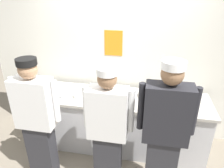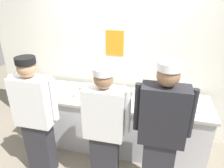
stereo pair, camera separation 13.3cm
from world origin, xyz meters
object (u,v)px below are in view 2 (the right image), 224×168
at_px(chef_near_left, 36,117).
at_px(deli_cup, 135,92).
at_px(mixing_bowl_steel, 152,95).
at_px(squeeze_bottle_primary, 119,95).
at_px(plate_stack_front, 96,97).
at_px(ramekin_red_sauce, 129,98).
at_px(sheet_tray, 56,89).
at_px(plate_stack_rear, 81,94).
at_px(chef_far_right, 161,133).
at_px(chef_center, 104,129).
at_px(ramekin_green_sauce, 187,98).

height_order(chef_near_left, deli_cup, chef_near_left).
distance_m(mixing_bowl_steel, squeeze_bottle_primary, 0.49).
relative_size(plate_stack_front, ramekin_red_sauce, 2.36).
height_order(plate_stack_front, squeeze_bottle_primary, squeeze_bottle_primary).
bearing_deg(chef_near_left, sheet_tray, 98.87).
relative_size(plate_stack_front, plate_stack_rear, 1.14).
height_order(sheet_tray, deli_cup, deli_cup).
bearing_deg(chef_far_right, plate_stack_front, 145.24).
bearing_deg(plate_stack_front, chef_center, -65.06).
bearing_deg(squeeze_bottle_primary, sheet_tray, 174.10).
relative_size(ramekin_green_sauce, deli_cup, 0.86).
bearing_deg(squeeze_bottle_primary, ramekin_green_sauce, 16.42).
bearing_deg(plate_stack_front, ramekin_green_sauce, 13.24).
bearing_deg(plate_stack_rear, chef_near_left, -117.29).
bearing_deg(chef_center, squeeze_bottle_primary, 87.58).
distance_m(sheet_tray, ramekin_red_sauce, 1.19).
distance_m(chef_center, ramekin_red_sauce, 0.74).
height_order(chef_center, mixing_bowl_steel, chef_center).
relative_size(mixing_bowl_steel, squeeze_bottle_primary, 1.71).
xyz_separation_m(chef_far_right, mixing_bowl_steel, (-0.16, 0.85, 0.01)).
height_order(chef_near_left, sheet_tray, chef_near_left).
distance_m(mixing_bowl_steel, sheet_tray, 1.51).
bearing_deg(ramekin_green_sauce, chef_near_left, -153.52).
bearing_deg(ramekin_red_sauce, plate_stack_front, -170.35).
bearing_deg(ramekin_green_sauce, squeeze_bottle_primary, -163.58).
height_order(mixing_bowl_steel, deli_cup, mixing_bowl_steel).
bearing_deg(squeeze_bottle_primary, mixing_bowl_steel, 20.82).
relative_size(chef_center, squeeze_bottle_primary, 8.60).
bearing_deg(plate_stack_front, ramekin_red_sauce, 9.65).
xyz_separation_m(plate_stack_rear, ramekin_red_sauce, (0.73, 0.05, 0.00)).
distance_m(chef_center, chef_far_right, 0.65).
height_order(mixing_bowl_steel, sheet_tray, mixing_bowl_steel).
xyz_separation_m(ramekin_red_sauce, deli_cup, (0.05, 0.18, 0.02)).
xyz_separation_m(mixing_bowl_steel, deli_cup, (-0.26, 0.06, -0.01)).
bearing_deg(plate_stack_rear, ramekin_red_sauce, 4.02).
relative_size(sheet_tray, squeeze_bottle_primary, 2.68).
xyz_separation_m(chef_far_right, squeeze_bottle_primary, (-0.61, 0.67, 0.04)).
height_order(squeeze_bottle_primary, ramekin_red_sauce, squeeze_bottle_primary).
distance_m(plate_stack_front, sheet_tray, 0.73).
bearing_deg(deli_cup, sheet_tray, -174.11).
bearing_deg(plate_stack_front, mixing_bowl_steel, 13.91).
bearing_deg(deli_cup, chef_near_left, -141.53).
bearing_deg(ramekin_green_sauce, deli_cup, -176.53).
xyz_separation_m(chef_center, sheet_tray, (-1.02, 0.77, 0.03)).
height_order(chef_center, plate_stack_rear, chef_center).
height_order(chef_center, squeeze_bottle_primary, chef_center).
relative_size(chef_center, plate_stack_front, 6.63).
xyz_separation_m(chef_center, ramekin_red_sauce, (0.18, 0.72, 0.04)).
bearing_deg(chef_center, ramekin_green_sauce, 43.71).
height_order(plate_stack_rear, deli_cup, deli_cup).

